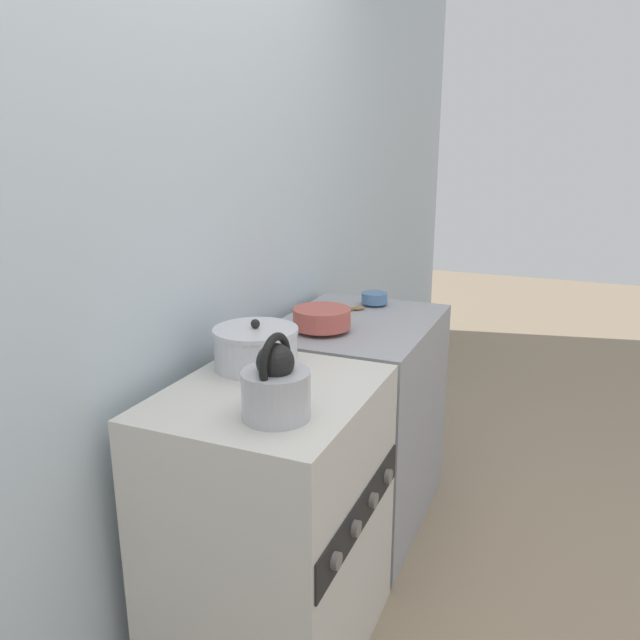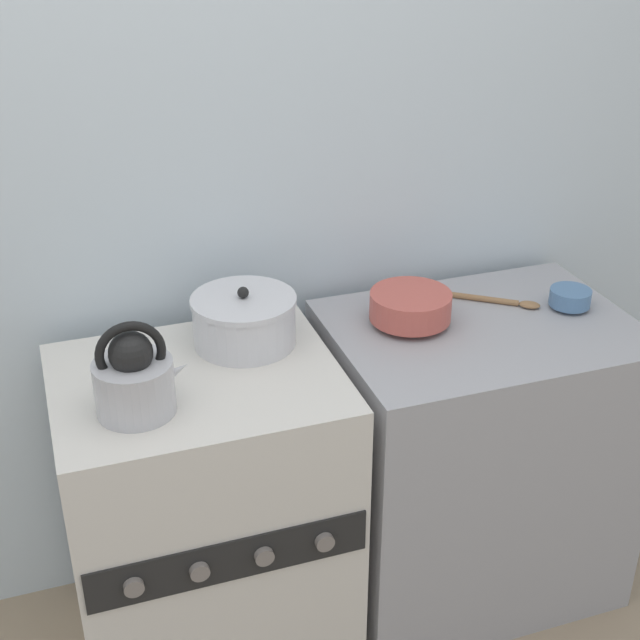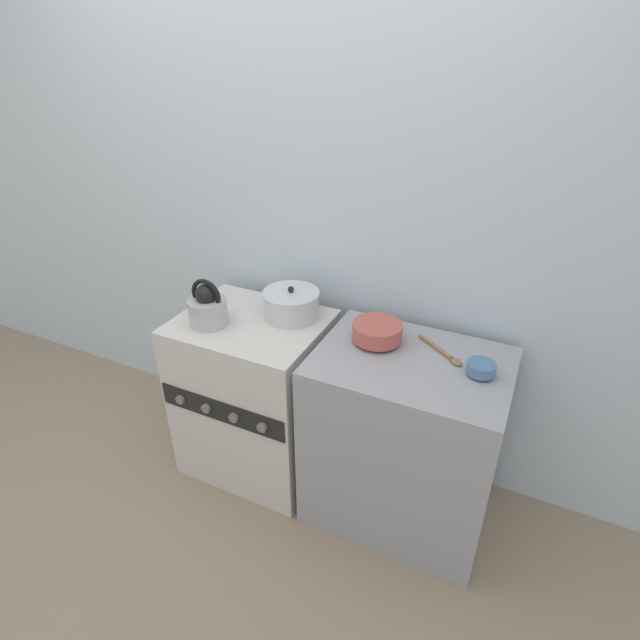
{
  "view_description": "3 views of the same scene",
  "coord_description": "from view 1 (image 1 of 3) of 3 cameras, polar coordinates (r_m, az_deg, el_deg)",
  "views": [
    {
      "loc": [
        -1.42,
        -0.48,
        1.49
      ],
      "look_at": [
        0.29,
        0.24,
        0.96
      ],
      "focal_mm": 35.0,
      "sensor_mm": 36.0,
      "label": 1
    },
    {
      "loc": [
        -0.3,
        -1.48,
        1.9
      ],
      "look_at": [
        0.3,
        0.26,
        0.94
      ],
      "focal_mm": 50.0,
      "sensor_mm": 36.0,
      "label": 2
    },
    {
      "loc": [
        1.12,
        -1.35,
        1.94
      ],
      "look_at": [
        0.36,
        0.26,
        0.93
      ],
      "focal_mm": 28.0,
      "sensor_mm": 36.0,
      "label": 3
    }
  ],
  "objects": [
    {
      "name": "enamel_bowl",
      "position": [
        2.24,
        0.17,
        0.15
      ],
      "size": [
        0.21,
        0.21,
        0.09
      ],
      "color": "#B75147",
      "rests_on": "counter"
    },
    {
      "name": "stove",
      "position": [
        1.93,
        -4.37,
        -17.93
      ],
      "size": [
        0.66,
        0.57,
        0.83
      ],
      "color": "beige",
      "rests_on": "ground_plane"
    },
    {
      "name": "wooden_spoon",
      "position": [
        2.51,
        2.07,
        0.88
      ],
      "size": [
        0.22,
        0.17,
        0.02
      ],
      "color": "olive",
      "rests_on": "counter"
    },
    {
      "name": "wall_back",
      "position": [
        1.82,
        -15.34,
        7.81
      ],
      "size": [
        7.0,
        0.06,
        2.5
      ],
      "color": "silver",
      "rests_on": "ground_plane"
    },
    {
      "name": "counter",
      "position": [
        2.53,
        3.22,
        -9.18
      ],
      "size": [
        0.78,
        0.57,
        0.83
      ],
      "color": "#99999E",
      "rests_on": "ground_plane"
    },
    {
      "name": "kettle",
      "position": [
        1.54,
        -4.03,
        -6.02
      ],
      "size": [
        0.21,
        0.17,
        0.22
      ],
      "color": "#B2B2B7",
      "rests_on": "stove"
    },
    {
      "name": "small_ceramic_bowl",
      "position": [
        2.62,
        5.0,
        2.0
      ],
      "size": [
        0.11,
        0.11,
        0.05
      ],
      "color": "#4C729E",
      "rests_on": "counter"
    },
    {
      "name": "cooking_pot",
      "position": [
        1.89,
        -5.87,
        -2.53
      ],
      "size": [
        0.26,
        0.26,
        0.15
      ],
      "color": "silver",
      "rests_on": "stove"
    }
  ]
}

